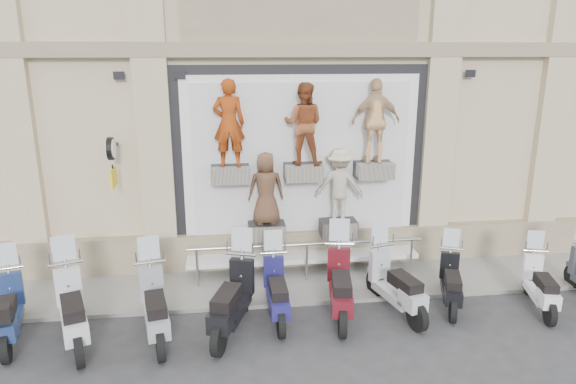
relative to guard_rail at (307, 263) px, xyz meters
name	(u,v)px	position (x,y,z in m)	size (l,w,h in m)	color
ground	(324,333)	(0.00, -2.00, -0.47)	(90.00, 90.00, 0.00)	#303033
sidewalk	(306,280)	(0.00, 0.10, -0.43)	(16.00, 2.20, 0.08)	gray
building	(280,6)	(0.00, 5.00, 5.54)	(14.00, 8.60, 12.00)	#C4AF8F
shop_vitrine	(306,165)	(0.09, 0.74, 1.98)	(5.60, 0.87, 4.30)	black
guard_rail	(307,263)	(0.00, 0.00, 0.00)	(5.06, 0.10, 0.93)	#9EA0A5
clock_sign_bracket	(112,156)	(-3.90, 0.47, 2.34)	(0.10, 0.80, 1.02)	black
scooter_a	(6,299)	(-5.41, -1.57, 0.32)	(0.56, 1.93, 1.56)	navy
scooter_b	(71,297)	(-4.30, -1.78, 0.39)	(0.62, 2.11, 1.72)	silver
scooter_c	(154,294)	(-2.93, -1.78, 0.36)	(0.59, 2.02, 1.64)	gray
scooter_d	(232,287)	(-1.61, -1.73, 0.39)	(0.61, 2.11, 1.71)	black
scooter_e	(277,280)	(-0.78, -1.37, 0.30)	(0.55, 1.87, 1.52)	#1A1854
scooter_f	(341,274)	(0.41, -1.42, 0.38)	(0.61, 2.09, 1.69)	#4F0D15
scooter_g	(396,273)	(1.47, -1.43, 0.34)	(0.58, 1.98, 1.61)	#A4A6AB
scooter_h	(452,273)	(2.62, -1.33, 0.24)	(0.51, 1.73, 1.41)	black
scooter_i	(542,275)	(4.27, -1.64, 0.24)	(0.50, 1.73, 1.40)	silver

